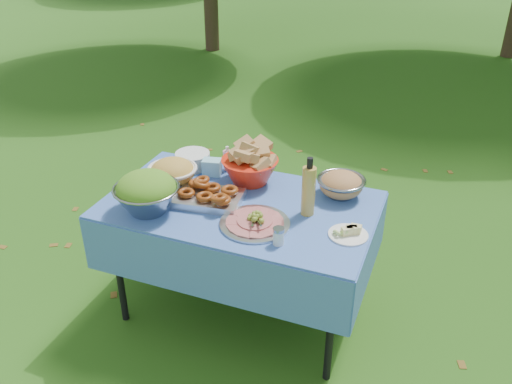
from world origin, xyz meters
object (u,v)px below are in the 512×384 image
Objects in this scene: plate_stack at (193,160)px; pasta_bowl_steel at (341,184)px; oil_bottle at (309,186)px; picnic_table at (241,260)px; salad_bowl at (147,192)px; bread_bowl at (250,165)px; charcuterie_platter at (255,218)px.

pasta_bowl_steel is at bearing -0.97° from plate_stack.
oil_bottle is at bearing -114.50° from pasta_bowl_steel.
picnic_table is 0.66m from oil_bottle.
plate_stack is (-0.02, 0.55, -0.07)m from salad_bowl.
bread_bowl is (0.40, -0.05, 0.06)m from plate_stack.
bread_bowl is 0.47m from charcuterie_platter.
picnic_table is 0.70m from salad_bowl.
bread_bowl reaches higher than picnic_table.
charcuterie_platter is at bearing -126.21° from pasta_bowl_steel.
picnic_table is at bearing -174.80° from oil_bottle.
picnic_table is at bearing -149.46° from pasta_bowl_steel.
bread_bowl is at bearing 99.31° from picnic_table.
plate_stack is at bearing 179.03° from pasta_bowl_steel.
bread_bowl is at bearing -176.33° from pasta_bowl_steel.
bread_bowl is 1.26× the size of pasta_bowl_steel.
oil_bottle is (0.37, 0.03, 0.54)m from picnic_table.
salad_bowl is (-0.42, -0.25, 0.49)m from picnic_table.
salad_bowl is 0.95× the size of charcuterie_platter.
plate_stack is 0.64× the size of bread_bowl.
pasta_bowl_steel is 0.81× the size of oil_bottle.
pasta_bowl_steel is 0.29m from oil_bottle.
plate_stack is 0.80× the size of pasta_bowl_steel.
picnic_table is 4.03× the size of charcuterie_platter.
picnic_table is at bearing 30.40° from salad_bowl.
picnic_table is at bearing 132.62° from charcuterie_platter.
bread_bowl is 0.47m from oil_bottle.
oil_bottle is (-0.12, -0.25, 0.09)m from pasta_bowl_steel.
pasta_bowl_steel reaches higher than charcuterie_platter.
oil_bottle is (0.41, -0.22, 0.05)m from bread_bowl.
salad_bowl is at bearing -149.60° from picnic_table.
picnic_table is 0.68m from plate_stack.
plate_stack is (-0.44, 0.30, 0.43)m from picnic_table.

